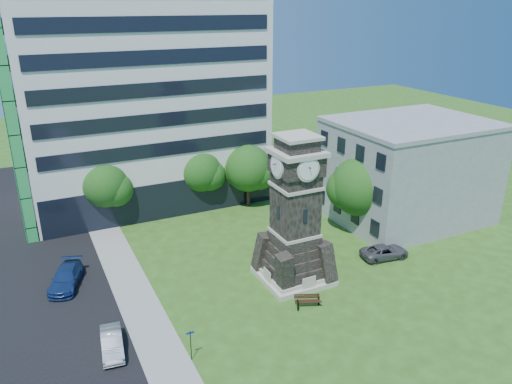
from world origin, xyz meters
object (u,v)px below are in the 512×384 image
street_sign (191,342)px  park_bench (308,300)px  car_east_lot (385,252)px  car_street_mid (112,343)px  clock_tower (295,220)px  car_street_north (66,278)px

street_sign → park_bench: bearing=11.1°
car_east_lot → street_sign: bearing=113.3°
car_street_mid → car_east_lot: (24.42, 2.37, -0.03)m
car_east_lot → clock_tower: bearing=94.6°
street_sign → car_street_mid: bearing=144.6°
clock_tower → car_street_mid: 16.28m
street_sign → car_street_north: bearing=115.4°
clock_tower → car_street_mid: clock_tower is taller
car_street_north → car_east_lot: car_street_north is taller
clock_tower → car_street_north: bearing=157.9°
car_street_north → car_east_lot: size_ratio=1.14×
car_street_mid → park_bench: (14.25, -1.17, -0.11)m
clock_tower → car_east_lot: bearing=-3.4°
clock_tower → car_street_north: (-17.10, 6.93, -4.56)m
car_street_mid → car_street_north: size_ratio=0.77×
clock_tower → street_sign: clock_tower is taller
car_street_north → park_bench: size_ratio=2.59×
car_east_lot → park_bench: bearing=117.2°
street_sign → car_east_lot: bearing=15.2°
street_sign → clock_tower: bearing=28.7°
car_east_lot → park_bench: (-10.17, -3.54, -0.08)m
car_east_lot → car_street_mid: bearing=103.5°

